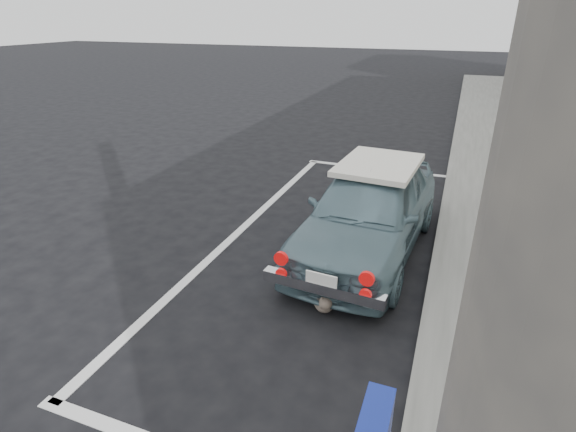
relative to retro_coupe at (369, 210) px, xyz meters
name	(u,v)px	position (x,y,z in m)	size (l,w,h in m)	color
ground	(181,391)	(-0.94, -3.03, -0.59)	(80.00, 80.00, 0.00)	black
sidewalk	(571,328)	(2.26, -1.03, -0.51)	(2.80, 40.00, 0.15)	#61625D
pline_front	(380,169)	(-0.44, 3.47, -0.58)	(3.00, 0.12, 0.01)	silver
pline_side	(242,229)	(-1.84, -0.03, -0.58)	(0.12, 7.00, 0.01)	silver
retro_coupe	(369,210)	(0.00, 0.00, 0.00)	(1.62, 3.50, 1.16)	slate
cat	(324,300)	(-0.14, -1.50, -0.46)	(0.34, 0.50, 0.28)	#6E6454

